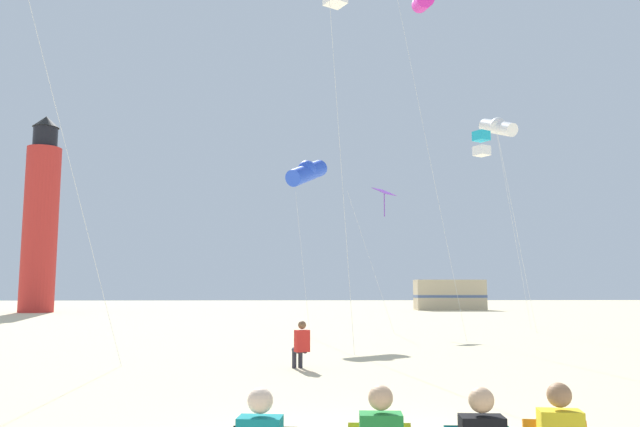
% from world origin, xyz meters
% --- Properties ---
extents(kite_flyer_standing, '(0.45, 0.56, 1.16)m').
position_xyz_m(kite_flyer_standing, '(-0.56, 7.97, 0.61)').
color(kite_flyer_standing, red).
rests_on(kite_flyer_standing, ground).
extents(kite_box_cyan, '(2.63, 2.63, 9.16)m').
position_xyz_m(kite_box_cyan, '(7.92, 20.01, 8.57)').
color(kite_box_cyan, silver).
rests_on(kite_box_cyan, ground).
extents(kite_diamond_violet, '(2.40, 2.40, 6.76)m').
position_xyz_m(kite_diamond_violet, '(3.59, 21.59, 6.32)').
color(kite_diamond_violet, silver).
rests_on(kite_diamond_violet, ground).
extents(kite_tube_blue, '(1.91, 2.49, 7.49)m').
position_xyz_m(kite_tube_blue, '(-0.16, 18.04, 6.79)').
color(kite_tube_blue, silver).
rests_on(kite_tube_blue, ground).
extents(kite_tube_magenta, '(2.41, 2.61, 14.54)m').
position_xyz_m(kite_tube_magenta, '(4.60, 16.82, 13.83)').
color(kite_tube_magenta, silver).
rests_on(kite_tube_magenta, ground).
extents(kite_tube_white, '(1.85, 2.59, 11.02)m').
position_xyz_m(kite_tube_white, '(9.91, 23.43, 10.31)').
color(kite_tube_white, silver).
rests_on(kite_tube_white, ground).
extents(lighthouse_distant, '(2.80, 2.80, 16.80)m').
position_xyz_m(lighthouse_distant, '(-22.03, 45.63, 7.84)').
color(lighthouse_distant, red).
rests_on(lighthouse_distant, ground).
extents(rv_van_tan, '(6.46, 2.41, 2.80)m').
position_xyz_m(rv_van_tan, '(14.02, 49.91, 1.39)').
color(rv_van_tan, '#C6B28C').
rests_on(rv_van_tan, ground).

